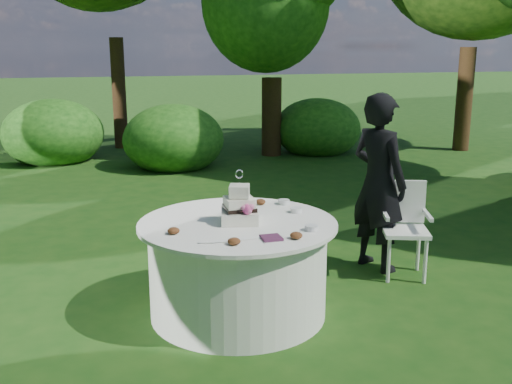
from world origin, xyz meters
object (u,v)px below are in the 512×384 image
napkins (271,238)px  cake (240,208)px  chair (404,221)px  table (238,268)px  guest (379,182)px

napkins → cake: (-0.11, 0.46, 0.10)m
napkins → cake: bearing=103.6°
chair → cake: bearing=-165.6°
table → cake: (0.01, -0.02, 0.50)m
table → chair: chair is taller
napkins → chair: chair is taller
cake → napkins: bearing=-76.4°
guest → table: 1.74m
napkins → chair: 1.84m
guest → cake: 1.67m
table → cake: bearing=-55.3°
napkins → chair: (1.59, 0.90, -0.26)m
cake → table: bearing=124.7°
chair → table: bearing=-166.3°
napkins → table: napkins is taller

